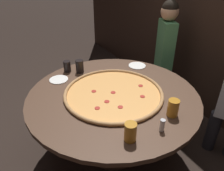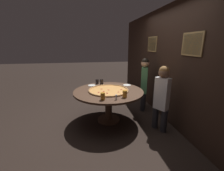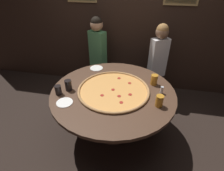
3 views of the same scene
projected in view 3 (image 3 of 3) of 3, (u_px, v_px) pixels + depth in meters
ground_plane at (113, 131)px, 2.62m from camera, size 24.00×24.00×0.00m
back_wall at (128, 19)px, 3.03m from camera, size 6.40×0.08×2.60m
dining_table at (113, 99)px, 2.28m from camera, size 1.57×1.57×0.74m
giant_pizza at (114, 90)px, 2.20m from camera, size 0.91×0.91×0.03m
drink_cup_near_right at (68, 85)px, 2.19m from camera, size 0.08×0.08×0.14m
drink_cup_front_edge at (58, 90)px, 2.12m from camera, size 0.08×0.08×0.12m
drink_cup_far_left at (154, 80)px, 2.29m from camera, size 0.09×0.09×0.14m
drink_cup_by_shaker at (159, 101)px, 1.92m from camera, size 0.09×0.09×0.14m
white_plate_far_back at (96, 68)px, 2.70m from camera, size 0.20×0.20×0.01m
white_plate_left_side at (65, 102)px, 2.01m from camera, size 0.19×0.19×0.01m
condiment_shaker at (162, 90)px, 2.13m from camera, size 0.04×0.04×0.10m
diner_centre_back at (98, 52)px, 3.11m from camera, size 0.37×0.26×1.40m
diner_far_left at (158, 59)px, 2.91m from camera, size 0.35×0.27×1.35m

